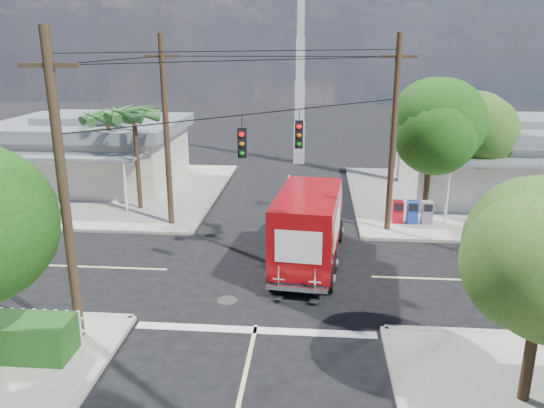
# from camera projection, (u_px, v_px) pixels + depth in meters

# --- Properties ---
(ground) EXTENTS (120.00, 120.00, 0.00)m
(ground) POSITION_uv_depth(u_px,v_px,m) (268.00, 273.00, 20.56)
(ground) COLOR black
(ground) RESTS_ON ground
(sidewalk_ne) EXTENTS (14.12, 14.12, 0.14)m
(sidewalk_ne) POSITION_uv_depth(u_px,v_px,m) (476.00, 199.00, 30.04)
(sidewalk_ne) COLOR #9A958B
(sidewalk_ne) RESTS_ON ground
(sidewalk_nw) EXTENTS (14.12, 14.12, 0.14)m
(sidewalk_nw) POSITION_uv_depth(u_px,v_px,m) (104.00, 191.00, 31.79)
(sidewalk_nw) COLOR #9A958B
(sidewalk_nw) RESTS_ON ground
(road_markings) EXTENTS (32.00, 32.00, 0.01)m
(road_markings) POSITION_uv_depth(u_px,v_px,m) (264.00, 290.00, 19.15)
(road_markings) COLOR beige
(road_markings) RESTS_ON ground
(building_ne) EXTENTS (11.80, 10.20, 4.50)m
(building_ne) POSITION_uv_depth(u_px,v_px,m) (504.00, 157.00, 30.29)
(building_ne) COLOR silver
(building_ne) RESTS_ON sidewalk_ne
(building_nw) EXTENTS (10.80, 10.20, 4.30)m
(building_nw) POSITION_uv_depth(u_px,v_px,m) (93.00, 150.00, 32.76)
(building_nw) COLOR beige
(building_nw) RESTS_ON sidewalk_nw
(radio_tower) EXTENTS (0.80, 0.80, 17.00)m
(radio_tower) POSITION_uv_depth(u_px,v_px,m) (300.00, 86.00, 37.95)
(radio_tower) COLOR silver
(radio_tower) RESTS_ON ground
(tree_ne_front) EXTENTS (4.21, 4.14, 6.66)m
(tree_ne_front) POSITION_uv_depth(u_px,v_px,m) (432.00, 127.00, 25.04)
(tree_ne_front) COLOR #422D1C
(tree_ne_front) RESTS_ON sidewalk_ne
(tree_ne_back) EXTENTS (3.77, 3.66, 5.82)m
(tree_ne_back) POSITION_uv_depth(u_px,v_px,m) (474.00, 132.00, 27.10)
(tree_ne_back) COLOR #422D1C
(tree_ne_back) RESTS_ON sidewalk_ne
(palm_nw_front) EXTENTS (3.01, 3.08, 5.59)m
(palm_nw_front) POSITION_uv_depth(u_px,v_px,m) (134.00, 115.00, 26.85)
(palm_nw_front) COLOR #422D1C
(palm_nw_front) RESTS_ON sidewalk_nw
(palm_nw_back) EXTENTS (3.01, 3.08, 5.19)m
(palm_nw_back) POSITION_uv_depth(u_px,v_px,m) (107.00, 118.00, 28.55)
(palm_nw_back) COLOR #422D1C
(palm_nw_back) RESTS_ON sidewalk_nw
(utility_poles) EXTENTS (12.00, 10.68, 9.00)m
(utility_poles) POSITION_uv_depth(u_px,v_px,m) (231.00, 146.00, 20.86)
(utility_poles) COLOR #473321
(utility_poles) RESTS_ON ground
(vending_boxes) EXTENTS (1.90, 0.50, 1.10)m
(vending_boxes) POSITION_uv_depth(u_px,v_px,m) (412.00, 212.00, 25.75)
(vending_boxes) COLOR #B20D1A
(vending_boxes) RESTS_ON sidewalk_ne
(delivery_truck) EXTENTS (2.95, 7.40, 3.13)m
(delivery_truck) POSITION_uv_depth(u_px,v_px,m) (309.00, 226.00, 21.02)
(delivery_truck) COLOR black
(delivery_truck) RESTS_ON ground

